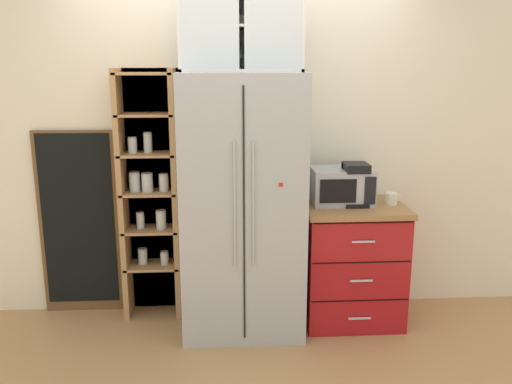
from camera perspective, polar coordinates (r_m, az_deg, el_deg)
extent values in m
plane|color=tan|center=(4.15, -1.41, -13.83)|extent=(10.56, 10.56, 0.00)
cube|color=silver|center=(4.14, -1.73, 4.72)|extent=(4.88, 0.10, 2.55)
cube|color=#ADAFB5|center=(3.82, -1.50, -1.37)|extent=(0.85, 0.69, 1.85)
cube|color=black|center=(3.49, -1.28, -2.83)|extent=(0.01, 0.01, 1.70)
cylinder|color=#ADAFB5|center=(3.45, -2.28, -1.43)|extent=(0.02, 0.02, 0.83)
cylinder|color=#ADAFB5|center=(3.46, -0.29, -1.40)|extent=(0.02, 0.02, 0.83)
cube|color=red|center=(3.45, 2.66, 0.78)|extent=(0.02, 0.01, 0.02)
cube|color=brown|center=(4.21, -11.01, -0.06)|extent=(0.47, 0.04, 1.88)
cube|color=tan|center=(4.10, -13.98, -0.58)|extent=(0.04, 0.25, 1.88)
cube|color=tan|center=(4.04, -8.51, -0.50)|extent=(0.04, 0.25, 1.88)
cube|color=tan|center=(4.23, -10.92, -7.65)|extent=(0.41, 0.25, 0.02)
cylinder|color=silver|center=(4.23, -11.95, -6.74)|extent=(0.07, 0.07, 0.11)
cylinder|color=#B77A38|center=(4.24, -11.94, -6.96)|extent=(0.06, 0.06, 0.08)
cylinder|color=#B2B2B7|center=(4.21, -11.99, -5.95)|extent=(0.07, 0.07, 0.01)
cylinder|color=silver|center=(4.19, -9.70, -6.97)|extent=(0.06, 0.06, 0.09)
cylinder|color=#E0C67F|center=(4.20, -9.69, -7.15)|extent=(0.05, 0.05, 0.06)
cylinder|color=#B2B2B7|center=(4.17, -9.73, -6.30)|extent=(0.06, 0.06, 0.01)
cube|color=tan|center=(4.13, -11.10, -3.93)|extent=(0.41, 0.25, 0.02)
cylinder|color=silver|center=(4.14, -12.19, -3.01)|extent=(0.06, 0.06, 0.11)
cylinder|color=white|center=(4.14, -12.18, -3.24)|extent=(0.05, 0.05, 0.08)
cylinder|color=#B2B2B7|center=(4.12, -12.23, -2.17)|extent=(0.06, 0.06, 0.01)
cylinder|color=silver|center=(4.09, -10.05, -2.96)|extent=(0.08, 0.08, 0.13)
cylinder|color=beige|center=(4.09, -10.04, -3.23)|extent=(0.07, 0.07, 0.09)
cylinder|color=#B2B2B7|center=(4.07, -10.09, -1.97)|extent=(0.07, 0.07, 0.01)
cube|color=tan|center=(4.06, -11.28, -0.05)|extent=(0.41, 0.25, 0.02)
cylinder|color=silver|center=(4.06, -12.77, 1.00)|extent=(0.08, 0.08, 0.14)
cylinder|color=#CCB78C|center=(4.06, -12.75, 0.72)|extent=(0.07, 0.07, 0.09)
cylinder|color=#B2B2B7|center=(4.04, -12.82, 2.02)|extent=(0.08, 0.08, 0.01)
cylinder|color=silver|center=(4.03, -11.48, 0.94)|extent=(0.08, 0.08, 0.13)
cylinder|color=brown|center=(4.04, -11.47, 0.67)|extent=(0.07, 0.07, 0.09)
cylinder|color=#B2B2B7|center=(4.02, -11.53, 1.93)|extent=(0.08, 0.08, 0.01)
cylinder|color=silver|center=(4.03, -9.77, 0.94)|extent=(0.07, 0.07, 0.12)
cylinder|color=#382316|center=(4.03, -9.76, 0.68)|extent=(0.06, 0.06, 0.08)
cylinder|color=#B2B2B7|center=(4.01, -9.81, 1.88)|extent=(0.07, 0.07, 0.01)
cube|color=tan|center=(4.00, -11.47, 3.96)|extent=(0.41, 0.25, 0.02)
cylinder|color=silver|center=(4.01, -13.00, 4.80)|extent=(0.07, 0.07, 0.11)
cylinder|color=#2D2D2D|center=(4.01, -12.99, 4.58)|extent=(0.06, 0.06, 0.07)
cylinder|color=#B2B2B7|center=(4.00, -13.05, 5.65)|extent=(0.06, 0.06, 0.01)
cylinder|color=silver|center=(4.00, -11.42, 5.10)|extent=(0.06, 0.06, 0.14)
cylinder|color=white|center=(4.01, -11.41, 4.81)|extent=(0.05, 0.05, 0.09)
cylinder|color=#B2B2B7|center=(3.99, -11.47, 6.18)|extent=(0.06, 0.06, 0.01)
cube|color=tan|center=(3.96, -11.67, 8.06)|extent=(0.41, 0.25, 0.02)
cube|color=tan|center=(3.95, -11.87, 12.21)|extent=(0.41, 0.25, 0.02)
cube|color=#A8161C|center=(4.13, 10.08, -7.63)|extent=(0.71, 0.59, 0.86)
cube|color=#9E7042|center=(4.00, 10.34, -1.59)|extent=(0.74, 0.62, 0.04)
cube|color=black|center=(3.93, 11.00, -11.27)|extent=(0.69, 0.00, 0.01)
cube|color=silver|center=(3.98, 10.95, -13.05)|extent=(0.16, 0.01, 0.01)
cube|color=black|center=(3.82, 11.20, -7.36)|extent=(0.69, 0.00, 0.01)
cube|color=silver|center=(3.86, 11.14, -9.24)|extent=(0.16, 0.01, 0.01)
cube|color=black|center=(3.73, 11.40, -3.24)|extent=(0.69, 0.00, 0.01)
cube|color=silver|center=(3.76, 11.34, -5.20)|extent=(0.16, 0.01, 0.01)
cube|color=#ADAFB5|center=(3.99, 9.08, 0.65)|extent=(0.44, 0.32, 0.26)
cube|color=black|center=(3.82, 8.73, 0.09)|extent=(0.26, 0.01, 0.17)
cube|color=black|center=(3.87, 12.05, 0.14)|extent=(0.08, 0.01, 0.20)
cube|color=black|center=(3.97, 10.43, -1.18)|extent=(0.17, 0.20, 0.03)
cube|color=black|center=(4.00, 10.28, 0.94)|extent=(0.17, 0.06, 0.30)
cube|color=black|center=(3.91, 10.60, 2.58)|extent=(0.17, 0.20, 0.06)
cylinder|color=black|center=(3.94, 10.51, -0.16)|extent=(0.11, 0.11, 0.12)
cylinder|color=silver|center=(4.04, 14.19, -0.69)|extent=(0.09, 0.09, 0.09)
torus|color=silver|center=(4.06, 14.95, -0.62)|extent=(0.05, 0.01, 0.05)
cylinder|color=#2D2D33|center=(4.04, 10.16, -0.51)|extent=(0.08, 0.08, 0.08)
torus|color=#2D2D33|center=(4.06, 10.89, -0.44)|extent=(0.05, 0.01, 0.05)
cylinder|color=silver|center=(4.03, 10.18, 0.29)|extent=(0.06, 0.06, 0.20)
cone|color=silver|center=(4.01, 10.25, 1.74)|extent=(0.06, 0.06, 0.04)
cylinder|color=silver|center=(4.00, 10.26, 2.16)|extent=(0.03, 0.03, 0.07)
cylinder|color=black|center=(4.00, 10.29, 2.72)|extent=(0.03, 0.03, 0.01)
cube|color=silver|center=(3.87, -1.71, 17.02)|extent=(0.82, 0.02, 0.59)
cube|color=silver|center=(3.71, -1.60, 12.80)|extent=(0.82, 0.32, 0.02)
cube|color=silver|center=(3.73, -8.05, 17.03)|extent=(0.02, 0.32, 0.59)
cube|color=silver|center=(3.76, 4.74, 17.09)|extent=(0.02, 0.32, 0.59)
cube|color=silver|center=(3.72, -1.63, 17.16)|extent=(0.79, 0.30, 0.02)
cube|color=silver|center=(3.57, -4.98, 17.28)|extent=(0.38, 0.01, 0.55)
cube|color=silver|center=(3.58, 1.89, 17.30)|extent=(0.38, 0.01, 0.55)
cylinder|color=silver|center=(3.71, -6.13, 12.91)|extent=(0.05, 0.05, 0.00)
cylinder|color=silver|center=(3.71, -6.14, 13.42)|extent=(0.01, 0.01, 0.07)
cone|color=silver|center=(3.72, -6.17, 14.34)|extent=(0.06, 0.06, 0.05)
cylinder|color=silver|center=(3.71, -1.60, 12.98)|extent=(0.05, 0.05, 0.00)
cylinder|color=silver|center=(3.71, -1.60, 13.49)|extent=(0.01, 0.01, 0.07)
cone|color=silver|center=(3.71, -1.61, 14.41)|extent=(0.06, 0.06, 0.05)
cylinder|color=silver|center=(3.74, 2.90, 12.97)|extent=(0.05, 0.05, 0.00)
cylinder|color=silver|center=(3.74, 2.91, 13.48)|extent=(0.01, 0.01, 0.07)
cone|color=silver|center=(3.74, 2.92, 14.40)|extent=(0.06, 0.06, 0.05)
cylinder|color=white|center=(3.72, -5.60, 17.73)|extent=(0.06, 0.06, 0.07)
cylinder|color=white|center=(3.72, -1.63, 17.78)|extent=(0.06, 0.06, 0.07)
cylinder|color=white|center=(3.74, 2.31, 17.76)|extent=(0.06, 0.06, 0.07)
cube|color=brown|center=(4.33, -18.26, -3.17)|extent=(0.60, 0.04, 1.43)
cube|color=black|center=(4.30, -18.36, -2.86)|extent=(0.54, 0.01, 1.33)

